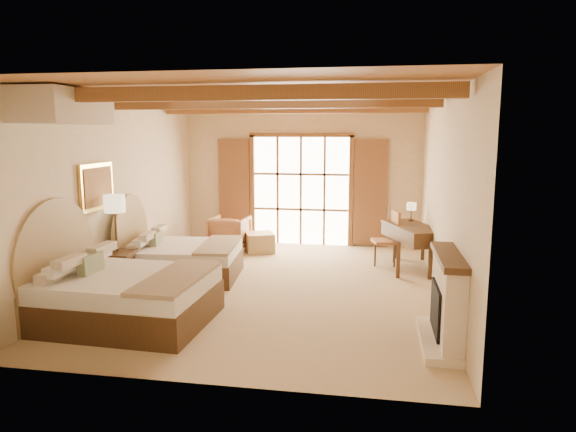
% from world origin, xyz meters
% --- Properties ---
extents(floor, '(7.00, 7.00, 0.00)m').
position_xyz_m(floor, '(0.00, 0.00, 0.00)').
color(floor, tan).
rests_on(floor, ground).
extents(wall_back, '(5.50, 0.00, 5.50)m').
position_xyz_m(wall_back, '(0.00, 3.50, 1.60)').
color(wall_back, beige).
rests_on(wall_back, ground).
extents(wall_left, '(0.00, 7.00, 7.00)m').
position_xyz_m(wall_left, '(-2.75, 0.00, 1.60)').
color(wall_left, beige).
rests_on(wall_left, ground).
extents(wall_right, '(0.00, 7.00, 7.00)m').
position_xyz_m(wall_right, '(2.75, 0.00, 1.60)').
color(wall_right, beige).
rests_on(wall_right, ground).
extents(ceiling, '(7.00, 7.00, 0.00)m').
position_xyz_m(ceiling, '(0.00, 0.00, 3.20)').
color(ceiling, '#A9683B').
rests_on(ceiling, ground).
extents(ceiling_beams, '(5.39, 4.60, 0.18)m').
position_xyz_m(ceiling_beams, '(0.00, 0.00, 3.08)').
color(ceiling_beams, brown).
rests_on(ceiling_beams, ceiling).
extents(french_doors, '(3.95, 0.08, 2.60)m').
position_xyz_m(french_doors, '(0.00, 3.44, 1.25)').
color(french_doors, white).
rests_on(french_doors, ground).
extents(fireplace, '(0.46, 1.40, 1.16)m').
position_xyz_m(fireplace, '(2.60, -2.00, 0.51)').
color(fireplace, beige).
rests_on(fireplace, ground).
extents(painting, '(0.06, 0.95, 0.75)m').
position_xyz_m(painting, '(-2.70, -0.75, 1.75)').
color(painting, '#F1C05A').
rests_on(painting, wall_left).
extents(canopy_valance, '(0.70, 1.40, 0.45)m').
position_xyz_m(canopy_valance, '(-2.40, -2.00, 2.95)').
color(canopy_valance, beige).
rests_on(canopy_valance, ceiling).
extents(bed_near, '(2.32, 1.80, 1.49)m').
position_xyz_m(bed_near, '(-1.83, -1.96, 0.45)').
color(bed_near, '#4B381E').
rests_on(bed_near, floor).
extents(bed_far, '(2.14, 1.70, 1.32)m').
position_xyz_m(bed_far, '(-1.86, 0.28, 0.40)').
color(bed_far, '#4B381E').
rests_on(bed_far, floor).
extents(nightstand, '(0.60, 0.60, 0.66)m').
position_xyz_m(nightstand, '(-2.49, -0.64, 0.33)').
color(nightstand, '#4B381E').
rests_on(nightstand, floor).
extents(floor_lamp, '(0.34, 0.34, 1.60)m').
position_xyz_m(floor_lamp, '(-2.50, -0.60, 1.36)').
color(floor_lamp, '#3E3119').
rests_on(floor_lamp, floor).
extents(armchair, '(0.86, 0.88, 0.76)m').
position_xyz_m(armchair, '(-1.49, 2.58, 0.38)').
color(armchair, '#A36943').
rests_on(armchair, floor).
extents(ottoman, '(0.76, 0.76, 0.42)m').
position_xyz_m(ottoman, '(-0.77, 2.49, 0.21)').
color(ottoman, '#A48755').
rests_on(ottoman, floor).
extents(desk, '(1.19, 1.70, 0.84)m').
position_xyz_m(desk, '(2.43, 1.64, 0.45)').
color(desk, '#4B381E').
rests_on(desk, floor).
extents(desk_chair, '(0.58, 0.57, 1.07)m').
position_xyz_m(desk_chair, '(1.95, 1.84, 0.33)').
color(desk_chair, '#AC6534').
rests_on(desk_chair, floor).
extents(desk_lamp, '(0.19, 0.19, 0.37)m').
position_xyz_m(desk_lamp, '(2.43, 2.15, 1.13)').
color(desk_lamp, '#3E3119').
rests_on(desk_lamp, desk).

